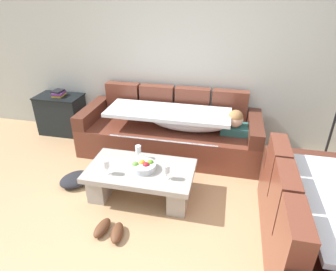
# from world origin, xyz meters

# --- Properties ---
(ground_plane) EXTENTS (14.00, 14.00, 0.00)m
(ground_plane) POSITION_xyz_m (0.00, 0.00, 0.00)
(ground_plane) COLOR tan
(back_wall) EXTENTS (9.00, 0.10, 2.70)m
(back_wall) POSITION_xyz_m (0.00, 2.15, 1.35)
(back_wall) COLOR #B5BAB1
(back_wall) RESTS_ON ground_plane
(couch_along_wall) EXTENTS (2.53, 0.92, 0.88)m
(couch_along_wall) POSITION_xyz_m (-0.14, 1.63, 0.33)
(couch_along_wall) COLOR brown
(couch_along_wall) RESTS_ON ground_plane
(couch_near_window) EXTENTS (0.92, 1.82, 0.88)m
(couch_near_window) POSITION_xyz_m (1.50, 0.03, 0.33)
(couch_near_window) COLOR brown
(couch_near_window) RESTS_ON ground_plane
(coffee_table) EXTENTS (1.20, 0.68, 0.38)m
(coffee_table) POSITION_xyz_m (-0.29, 0.54, 0.24)
(coffee_table) COLOR #A4A099
(coffee_table) RESTS_ON ground_plane
(fruit_bowl) EXTENTS (0.28, 0.28, 0.10)m
(fruit_bowl) POSITION_xyz_m (-0.25, 0.53, 0.42)
(fruit_bowl) COLOR silver
(fruit_bowl) RESTS_ON coffee_table
(wine_glass_near_left) EXTENTS (0.07, 0.07, 0.17)m
(wine_glass_near_left) POSITION_xyz_m (-0.61, 0.37, 0.50)
(wine_glass_near_left) COLOR silver
(wine_glass_near_left) RESTS_ON coffee_table
(wine_glass_near_right) EXTENTS (0.07, 0.07, 0.17)m
(wine_glass_near_right) POSITION_xyz_m (0.04, 0.42, 0.50)
(wine_glass_near_right) COLOR silver
(wine_glass_near_right) RESTS_ON coffee_table
(wine_glass_far_back) EXTENTS (0.07, 0.07, 0.17)m
(wine_glass_far_back) POSITION_xyz_m (-0.37, 0.75, 0.50)
(wine_glass_far_back) COLOR silver
(wine_glass_far_back) RESTS_ON coffee_table
(side_cabinet) EXTENTS (0.72, 0.44, 0.64)m
(side_cabinet) POSITION_xyz_m (-2.05, 1.85, 0.32)
(side_cabinet) COLOR black
(side_cabinet) RESTS_ON ground_plane
(book_stack_on_cabinet) EXTENTS (0.19, 0.24, 0.10)m
(book_stack_on_cabinet) POSITION_xyz_m (-2.04, 1.85, 0.69)
(book_stack_on_cabinet) COLOR gold
(book_stack_on_cabinet) RESTS_ON side_cabinet
(pair_of_shoes) EXTENTS (0.33, 0.31, 0.09)m
(pair_of_shoes) POSITION_xyz_m (-0.42, -0.10, 0.04)
(pair_of_shoes) COLOR #59331E
(pair_of_shoes) RESTS_ON ground_plane
(crumpled_garment) EXTENTS (0.49, 0.51, 0.12)m
(crumpled_garment) POSITION_xyz_m (-1.15, 0.58, 0.06)
(crumpled_garment) COLOR #232328
(crumpled_garment) RESTS_ON ground_plane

